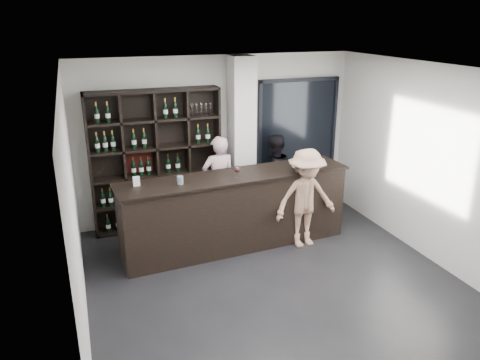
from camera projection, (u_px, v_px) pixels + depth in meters
name	position (u px, v px, depth m)	size (l,w,h in m)	color
floor	(279.00, 288.00, 6.40)	(5.00, 5.50, 0.01)	black
wine_shelf	(157.00, 161.00, 7.90)	(2.20, 0.35, 2.40)	black
structural_column	(242.00, 140.00, 8.22)	(0.40, 0.40, 2.90)	silver
glass_panel	(297.00, 135.00, 8.81)	(1.60, 0.08, 2.10)	black
tasting_counter	(236.00, 211.00, 7.37)	(3.67, 0.75, 1.21)	black
taster_pink	(219.00, 182.00, 8.08)	(0.59, 0.39, 1.62)	beige
taster_black	(274.00, 175.00, 8.58)	(0.73, 0.57, 1.51)	black
customer	(305.00, 198.00, 7.35)	(1.04, 0.60, 1.61)	#A17861
wine_glass	(237.00, 171.00, 7.00)	(0.09, 0.09, 0.21)	white
spit_cup	(180.00, 180.00, 6.75)	(0.09, 0.09, 0.12)	silver
napkin_stack	(298.00, 167.00, 7.53)	(0.14, 0.14, 0.02)	white
card_stand	(136.00, 181.00, 6.68)	(0.09, 0.05, 0.14)	white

